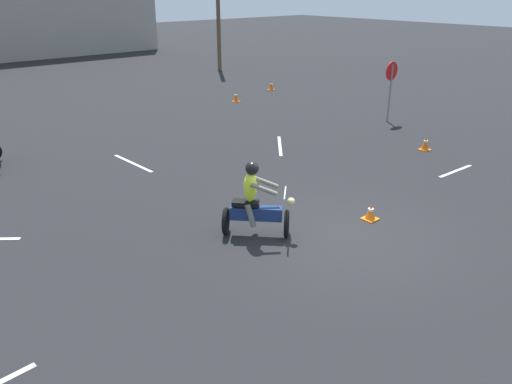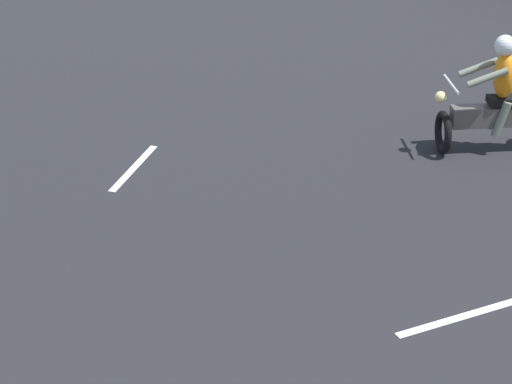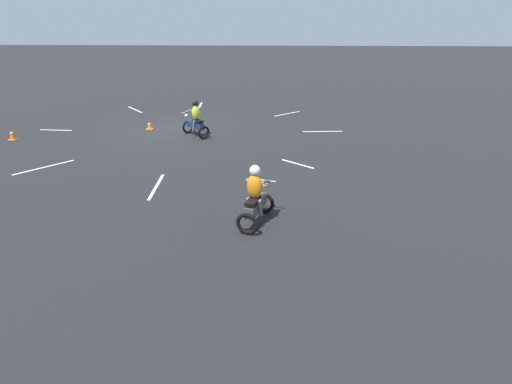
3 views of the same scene
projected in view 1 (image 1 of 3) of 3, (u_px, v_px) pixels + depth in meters
ground_plane at (346, 236)px, 10.66m from camera, size 120.00×120.00×0.00m
motorcycle_rider_foreground at (254, 204)px, 10.42m from camera, size 1.40×1.43×1.66m
stop_sign at (391, 80)px, 18.94m from camera, size 0.70×0.08×2.30m
traffic_cone_near_left at (425, 144)px, 16.12m from camera, size 0.32×0.32×0.44m
traffic_cone_near_right at (371, 212)px, 11.34m from camera, size 0.32×0.32×0.37m
traffic_cone_mid_center at (271, 86)px, 25.37m from camera, size 0.32×0.32×0.46m
traffic_cone_mid_left at (236, 97)px, 22.80m from camera, size 0.32×0.32×0.46m
lane_stripe_e at (456, 171)px, 14.37m from camera, size 1.60×0.17×0.01m
lane_stripe_ne at (280, 146)px, 16.62m from camera, size 1.51×1.68×0.01m
lane_stripe_n at (133, 163)px, 15.00m from camera, size 0.19×2.11×0.01m
utility_pole_near at (218, 4)px, 29.80m from camera, size 0.24×0.24×7.81m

